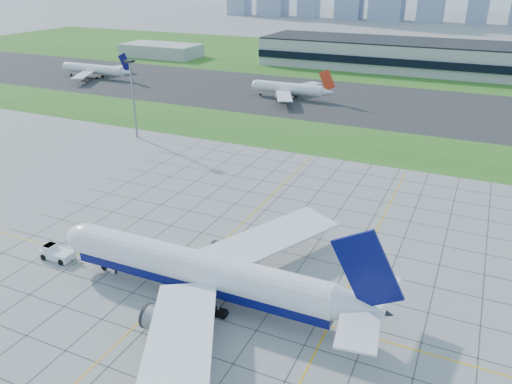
# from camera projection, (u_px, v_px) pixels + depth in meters

# --- Properties ---
(ground) EXTENTS (1400.00, 1400.00, 0.00)m
(ground) POSITION_uv_depth(u_px,v_px,m) (234.00, 291.00, 88.07)
(ground) COLOR #9C9B96
(ground) RESTS_ON ground
(grass_median) EXTENTS (700.00, 35.00, 0.04)m
(grass_median) POSITION_uv_depth(u_px,v_px,m) (359.00, 143.00, 162.66)
(grass_median) COLOR #28651C
(grass_median) RESTS_ON ground
(asphalt_taxiway) EXTENTS (700.00, 75.00, 0.04)m
(asphalt_taxiway) POSITION_uv_depth(u_px,v_px,m) (392.00, 105.00, 208.24)
(asphalt_taxiway) COLOR #383838
(asphalt_taxiway) RESTS_ON ground
(grass_far) EXTENTS (700.00, 145.00, 0.04)m
(grass_far) POSITION_uv_depth(u_px,v_px,m) (427.00, 64.00, 299.41)
(grass_far) COLOR #28651C
(grass_far) RESTS_ON ground
(apron_markings) EXTENTS (120.00, 130.00, 0.03)m
(apron_markings) POSITION_uv_depth(u_px,v_px,m) (262.00, 261.00, 97.09)
(apron_markings) COLOR #474744
(apron_markings) RESTS_ON ground
(terminal) EXTENTS (260.00, 43.00, 15.80)m
(terminal) POSITION_uv_depth(u_px,v_px,m) (502.00, 61.00, 260.08)
(terminal) COLOR #B7B7B2
(terminal) RESTS_ON ground
(service_block) EXTENTS (50.00, 25.00, 8.00)m
(service_block) POSITION_uv_depth(u_px,v_px,m) (161.00, 50.00, 321.60)
(service_block) COLOR #B7B7B2
(service_block) RESTS_ON ground
(light_mast) EXTENTS (2.50, 2.50, 25.60)m
(light_mast) POSITION_uv_depth(u_px,v_px,m) (132.00, 89.00, 162.06)
(light_mast) COLOR gray
(light_mast) RESTS_ON ground
(airliner) EXTENTS (61.94, 62.79, 19.50)m
(airliner) POSITION_uv_depth(u_px,v_px,m) (202.00, 272.00, 84.09)
(airliner) COLOR white
(airliner) RESTS_ON ground
(pushback_tug) EXTENTS (9.82, 3.51, 2.73)m
(pushback_tug) POSITION_uv_depth(u_px,v_px,m) (56.00, 253.00, 97.52)
(pushback_tug) COLOR white
(pushback_tug) RESTS_ON ground
(crew_near) EXTENTS (0.67, 0.68, 1.58)m
(crew_near) POSITION_uv_depth(u_px,v_px,m) (116.00, 271.00, 92.43)
(crew_near) COLOR black
(crew_near) RESTS_ON ground
(distant_jet_0) EXTENTS (42.45, 42.66, 14.08)m
(distant_jet_0) POSITION_uv_depth(u_px,v_px,m) (95.00, 69.00, 258.47)
(distant_jet_0) COLOR white
(distant_jet_0) RESTS_ON ground
(distant_jet_1) EXTENTS (36.04, 42.66, 14.08)m
(distant_jet_1) POSITION_uv_depth(u_px,v_px,m) (290.00, 88.00, 216.95)
(distant_jet_1) COLOR white
(distant_jet_1) RESTS_ON ground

